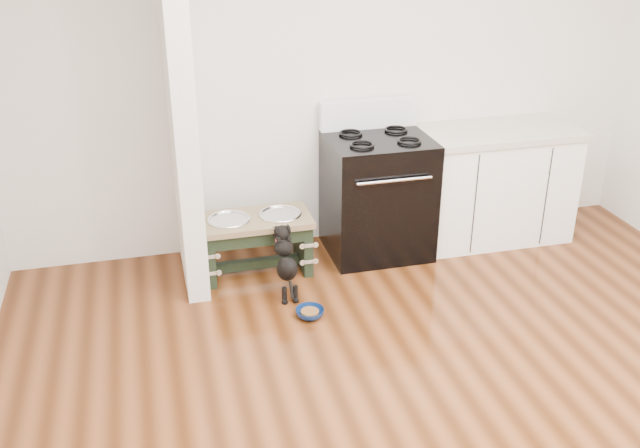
{
  "coord_description": "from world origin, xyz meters",
  "views": [
    {
      "loc": [
        -1.43,
        -2.6,
        2.56
      ],
      "look_at": [
        -0.33,
        1.66,
        0.52
      ],
      "focal_mm": 40.0,
      "sensor_mm": 36.0,
      "label": 1
    }
  ],
  "objects": [
    {
      "name": "ground",
      "position": [
        0.0,
        0.0,
        0.0
      ],
      "size": [
        5.0,
        5.0,
        0.0
      ],
      "primitive_type": "plane",
      "color": "#411F0B",
      "rests_on": "ground"
    },
    {
      "name": "room_shell",
      "position": [
        0.0,
        0.0,
        1.62
      ],
      "size": [
        5.0,
        5.0,
        5.0
      ],
      "color": "silver",
      "rests_on": "ground"
    },
    {
      "name": "partition_wall",
      "position": [
        -1.18,
        2.1,
        1.35
      ],
      "size": [
        0.15,
        0.8,
        2.7
      ],
      "primitive_type": "cube",
      "color": "silver",
      "rests_on": "ground"
    },
    {
      "name": "oven_range",
      "position": [
        0.25,
        2.16,
        0.48
      ],
      "size": [
        0.76,
        0.69,
        1.14
      ],
      "color": "black",
      "rests_on": "ground"
    },
    {
      "name": "cabinet_run",
      "position": [
        1.23,
        2.18,
        0.45
      ],
      "size": [
        1.24,
        0.64,
        0.91
      ],
      "color": "white",
      "rests_on": "ground"
    },
    {
      "name": "dog_feeder",
      "position": [
        -0.72,
        2.03,
        0.31
      ],
      "size": [
        0.8,
        0.43,
        0.46
      ],
      "color": "black",
      "rests_on": "ground"
    },
    {
      "name": "puppy",
      "position": [
        -0.57,
        1.66,
        0.27
      ],
      "size": [
        0.14,
        0.41,
        0.49
      ],
      "color": "black",
      "rests_on": "ground"
    },
    {
      "name": "floor_bowl",
      "position": [
        -0.49,
        1.33,
        0.03
      ],
      "size": [
        0.2,
        0.2,
        0.06
      ],
      "rotation": [
        0.0,
        0.0,
        0.06
      ],
      "color": "#0B2152",
      "rests_on": "ground"
    }
  ]
}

